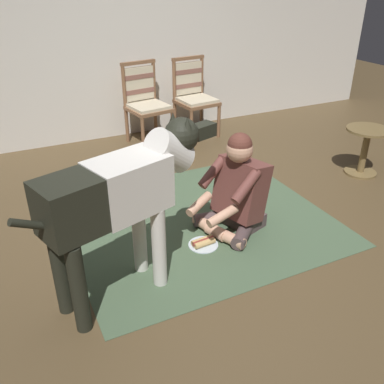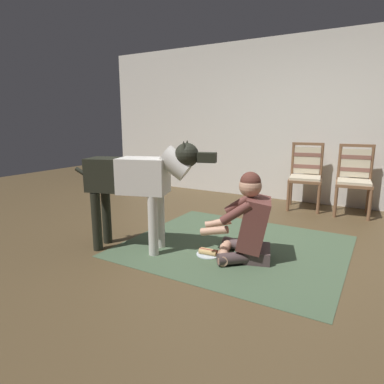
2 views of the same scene
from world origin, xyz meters
name	(u,v)px [view 1 (image 1 of 2)]	position (x,y,z in m)	size (l,w,h in m)	color
ground_plane	(230,226)	(0.00, 0.00, 0.00)	(13.38, 13.38, 0.00)	brown
back_wall	(124,30)	(0.00, 2.62, 1.30)	(7.73, 0.10, 2.60)	silver
area_rug	(198,220)	(-0.20, 0.20, 0.00)	(2.19, 1.93, 0.01)	#455A40
dining_chair_left_of_pair	(145,99)	(0.07, 2.22, 0.54)	(0.53, 0.53, 0.98)	brown
dining_chair_right_of_pair	(193,93)	(0.73, 2.22, 0.54)	(0.51, 0.51, 0.98)	brown
person_sitting_on_floor	(237,192)	(0.02, -0.04, 0.35)	(0.72, 0.60, 0.85)	#4F3D3D
large_dog	(122,193)	(-1.01, -0.37, 0.73)	(1.41, 0.59, 1.12)	silver
hot_dog_on_plate	(203,243)	(-0.33, -0.15, 0.03)	(0.24, 0.24, 0.06)	silver
round_side_table	(365,147)	(1.80, 0.30, 0.30)	(0.45, 0.45, 0.50)	brown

